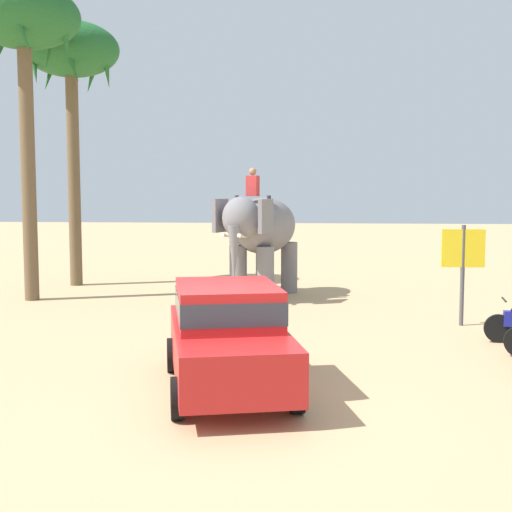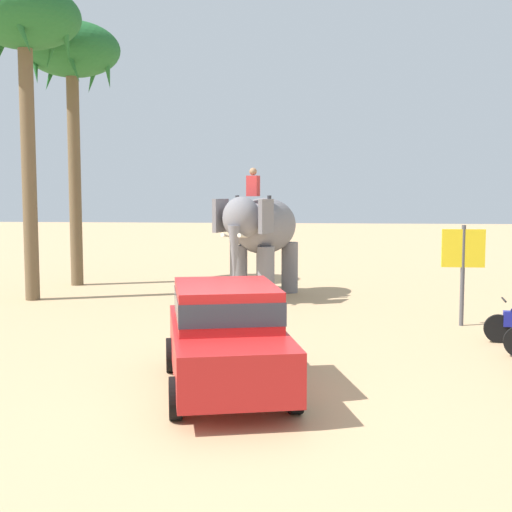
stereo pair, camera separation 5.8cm
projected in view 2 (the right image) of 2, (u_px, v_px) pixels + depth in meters
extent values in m
plane|color=tan|center=(237.00, 399.00, 10.38)|extent=(120.00, 120.00, 0.00)
cube|color=red|center=(226.00, 349.00, 10.76)|extent=(2.64, 4.39, 0.76)
cube|color=red|center=(226.00, 304.00, 10.80)|extent=(2.02, 2.42, 0.64)
cube|color=#2D3842|center=(226.00, 304.00, 10.80)|extent=(2.05, 2.44, 0.35)
cylinder|color=black|center=(295.00, 393.00, 9.67)|extent=(0.32, 0.63, 0.60)
cylinder|color=black|center=(175.00, 398.00, 9.42)|extent=(0.32, 0.63, 0.60)
cylinder|color=black|center=(266.00, 352.00, 12.17)|extent=(0.32, 0.63, 0.60)
cylinder|color=black|center=(171.00, 355.00, 11.93)|extent=(0.32, 0.63, 0.60)
ellipsoid|color=slate|center=(265.00, 226.00, 20.59)|extent=(2.54, 3.46, 1.70)
cylinder|color=slate|center=(266.00, 274.00, 19.70)|extent=(0.52, 0.52, 1.60)
cylinder|color=slate|center=(239.00, 272.00, 20.07)|extent=(0.52, 0.52, 1.60)
cylinder|color=slate|center=(290.00, 267.00, 21.37)|extent=(0.52, 0.52, 1.60)
cylinder|color=slate|center=(264.00, 266.00, 21.74)|extent=(0.52, 0.52, 1.60)
ellipsoid|color=slate|center=(241.00, 218.00, 19.10)|extent=(1.37, 1.31, 1.20)
cube|color=slate|center=(266.00, 216.00, 18.88)|extent=(0.38, 0.79, 0.96)
cube|color=slate|center=(221.00, 216.00, 19.49)|extent=(0.38, 0.79, 0.96)
cone|color=slate|center=(234.00, 254.00, 18.79)|extent=(0.46, 0.46, 1.60)
cone|color=beige|center=(243.00, 236.00, 18.67)|extent=(0.30, 0.57, 0.21)
cone|color=beige|center=(227.00, 236.00, 18.89)|extent=(0.30, 0.57, 0.21)
cube|color=red|center=(253.00, 186.00, 19.71)|extent=(0.40, 0.34, 0.60)
sphere|color=#A87A56|center=(253.00, 171.00, 19.67)|extent=(0.22, 0.22, 0.22)
cylinder|color=#333338|center=(269.00, 205.00, 19.55)|extent=(0.12, 0.12, 0.55)
cylinder|color=#333338|center=(237.00, 205.00, 19.98)|extent=(0.12, 0.12, 0.55)
cylinder|color=black|center=(498.00, 329.00, 14.23)|extent=(0.61, 0.17, 0.60)
cylinder|color=black|center=(504.00, 300.00, 14.15)|extent=(0.11, 0.55, 0.04)
cylinder|color=brown|center=(29.00, 164.00, 19.60)|extent=(0.42, 0.42, 7.96)
ellipsoid|color=#1E5B28|center=(24.00, 16.00, 19.21)|extent=(3.20, 3.20, 1.80)
cone|color=#1E5B28|center=(65.00, 33.00, 19.14)|extent=(0.40, 0.92, 1.64)
cone|color=#1E5B28|center=(53.00, 43.00, 20.35)|extent=(0.91, 0.57, 1.67)
cone|color=#1E5B28|center=(4.00, 41.00, 20.05)|extent=(0.73, 0.83, 1.69)
cone|color=#1E5B28|center=(19.00, 24.00, 18.09)|extent=(0.91, 0.57, 1.67)
cylinder|color=brown|center=(75.00, 172.00, 22.80)|extent=(0.41, 0.41, 7.70)
ellipsoid|color=#1E5B28|center=(72.00, 49.00, 22.42)|extent=(3.20, 3.20, 1.80)
cone|color=#1E5B28|center=(107.00, 64.00, 22.35)|extent=(0.40, 0.92, 1.64)
cone|color=#1E5B28|center=(94.00, 71.00, 23.56)|extent=(0.91, 0.57, 1.67)
cone|color=#1E5B28|center=(52.00, 69.00, 23.26)|extent=(0.73, 0.83, 1.69)
cone|color=#1E5B28|center=(35.00, 61.00, 21.86)|extent=(0.73, 0.83, 1.69)
cone|color=#1E5B28|center=(70.00, 58.00, 21.30)|extent=(0.91, 0.57, 1.67)
cylinder|color=#4C4C51|center=(463.00, 276.00, 15.98)|extent=(0.10, 0.10, 2.40)
cube|color=yellow|center=(463.00, 248.00, 15.92)|extent=(1.00, 0.08, 0.90)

